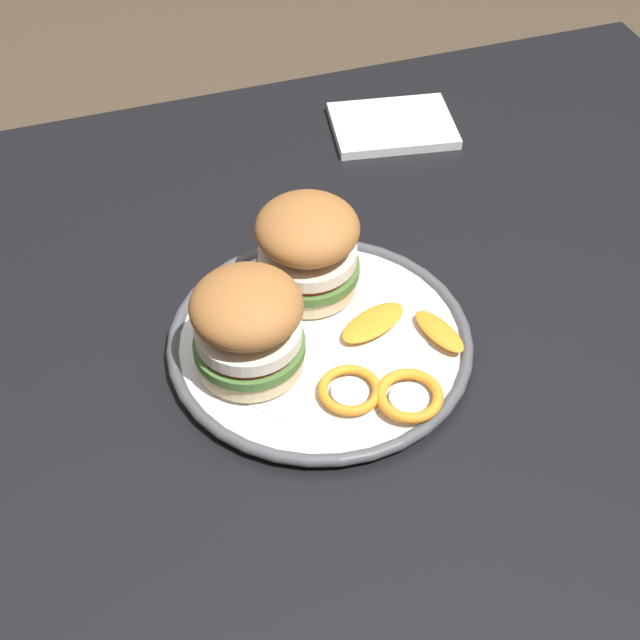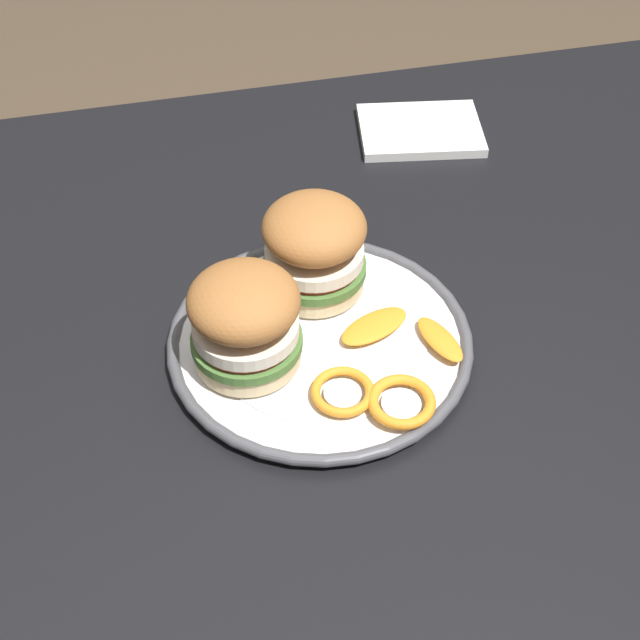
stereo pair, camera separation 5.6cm
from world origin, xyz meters
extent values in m
cube|color=black|center=(0.00, 0.00, 0.76)|extent=(1.10, 0.93, 0.03)
cube|color=black|center=(0.49, 0.41, 0.37)|extent=(0.06, 0.06, 0.74)
cylinder|color=white|center=(-0.07, -0.01, 0.78)|extent=(0.27, 0.27, 0.01)
torus|color=#4C4C51|center=(-0.07, -0.01, 0.79)|extent=(0.30, 0.30, 0.01)
cylinder|color=white|center=(-0.07, -0.01, 0.79)|extent=(0.21, 0.21, 0.00)
cylinder|color=beige|center=(-0.14, -0.02, 0.80)|extent=(0.10, 0.10, 0.02)
cylinder|color=#477033|center=(-0.14, -0.02, 0.81)|extent=(0.10, 0.10, 0.01)
cylinder|color=#BC3828|center=(-0.14, -0.02, 0.82)|extent=(0.09, 0.09, 0.01)
cylinder|color=silver|center=(-0.14, -0.02, 0.83)|extent=(0.10, 0.10, 0.01)
ellipsoid|color=#A36633|center=(-0.14, -0.02, 0.87)|extent=(0.14, 0.14, 0.05)
cylinder|color=beige|center=(-0.06, 0.06, 0.80)|extent=(0.10, 0.10, 0.02)
cylinder|color=#477033|center=(-0.06, 0.06, 0.81)|extent=(0.10, 0.10, 0.01)
cylinder|color=#BC3828|center=(-0.06, 0.06, 0.82)|extent=(0.09, 0.09, 0.01)
cylinder|color=silver|center=(-0.06, 0.06, 0.83)|extent=(0.10, 0.10, 0.01)
ellipsoid|color=#A36633|center=(-0.06, 0.06, 0.87)|extent=(0.14, 0.14, 0.05)
torus|color=orange|center=(-0.02, -0.11, 0.80)|extent=(0.07, 0.07, 0.01)
cylinder|color=#F4E5C6|center=(-0.02, -0.11, 0.79)|extent=(0.04, 0.04, 0.00)
ellipsoid|color=orange|center=(-0.02, -0.01, 0.80)|extent=(0.08, 0.06, 0.01)
ellipsoid|color=orange|center=(0.04, -0.04, 0.80)|extent=(0.04, 0.07, 0.01)
torus|color=orange|center=(-0.07, -0.09, 0.80)|extent=(0.06, 0.06, 0.01)
cylinder|color=#F4E5C6|center=(-0.07, -0.09, 0.79)|extent=(0.03, 0.03, 0.00)
cube|color=white|center=(0.13, 0.31, 0.78)|extent=(0.17, 0.13, 0.01)
camera|label=1|loc=(-0.26, -0.59, 1.44)|focal=52.29mm
camera|label=2|loc=(-0.21, -0.61, 1.44)|focal=52.29mm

